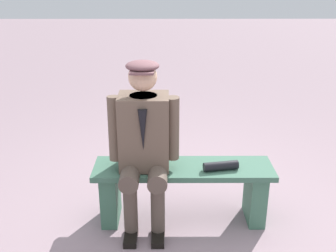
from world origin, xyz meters
The scene contains 4 objects.
ground_plane centered at (0.00, 0.00, 0.00)m, with size 30.00×30.00×0.00m, color gray.
bench centered at (0.00, 0.00, 0.32)m, with size 1.45×0.39×0.49m.
seated_man centered at (0.31, 0.05, 0.75)m, with size 0.55×0.55×1.36m.
rolled_magazine centered at (-0.29, 0.06, 0.53)m, with size 0.07×0.07×0.28m, color black.
Camera 1 is at (0.14, 2.86, 1.97)m, focal length 42.42 mm.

